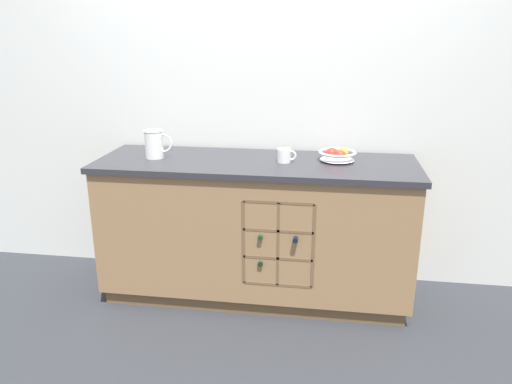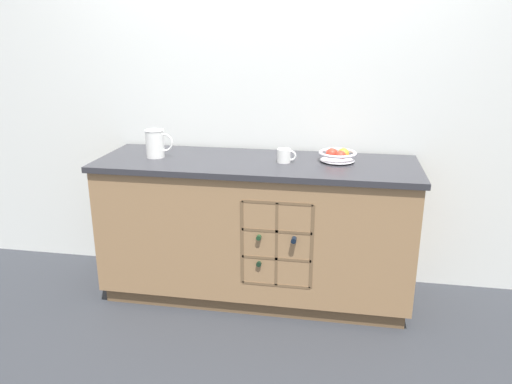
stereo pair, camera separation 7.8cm
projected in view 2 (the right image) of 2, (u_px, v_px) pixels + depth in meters
The scene contains 6 objects.
ground_plane at pixel (256, 293), 3.27m from camera, with size 14.00×14.00×0.00m, color #2D3035.
back_wall at pixel (266, 90), 3.22m from camera, with size 4.40×0.06×2.55m, color silver.
kitchen_island at pixel (256, 229), 3.13m from camera, with size 1.93×0.65×0.89m.
fruit_bowl at pixel (338, 155), 2.97m from camera, with size 0.23×0.23×0.08m.
white_pitcher at pixel (156, 143), 3.06m from camera, with size 0.17×0.12×0.17m.
ceramic_mug at pixel (284, 156), 2.96m from camera, with size 0.12×0.08×0.08m.
Camera 2 is at (0.50, -2.87, 1.64)m, focal length 35.00 mm.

